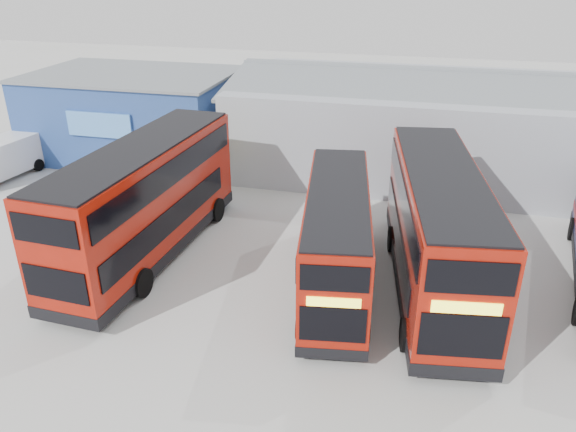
{
  "coord_description": "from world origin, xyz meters",
  "views": [
    {
      "loc": [
        3.74,
        -13.3,
        11.8
      ],
      "look_at": [
        -1.25,
        6.66,
        2.1
      ],
      "focal_mm": 35.0,
      "sensor_mm": 36.0,
      "label": 1
    }
  ],
  "objects_px": {
    "office_block": "(135,114)",
    "double_decker_right": "(436,232)",
    "maintenance_shed": "(500,129)",
    "double_decker_centre": "(336,241)",
    "double_decker_left": "(145,203)"
  },
  "relations": [
    {
      "from": "office_block",
      "to": "double_decker_right",
      "type": "bearing_deg",
      "value": -32.77
    },
    {
      "from": "maintenance_shed",
      "to": "double_decker_centre",
      "type": "bearing_deg",
      "value": -115.36
    },
    {
      "from": "office_block",
      "to": "double_decker_centre",
      "type": "height_order",
      "value": "office_block"
    },
    {
      "from": "maintenance_shed",
      "to": "double_decker_left",
      "type": "distance_m",
      "value": 20.74
    },
    {
      "from": "office_block",
      "to": "double_decker_left",
      "type": "distance_m",
      "value": 14.05
    },
    {
      "from": "office_block",
      "to": "double_decker_centre",
      "type": "bearing_deg",
      "value": -40.5
    },
    {
      "from": "double_decker_centre",
      "to": "double_decker_right",
      "type": "bearing_deg",
      "value": 4.56
    },
    {
      "from": "double_decker_left",
      "to": "maintenance_shed",
      "type": "bearing_deg",
      "value": -133.4
    },
    {
      "from": "double_decker_left",
      "to": "double_decker_right",
      "type": "height_order",
      "value": "double_decker_left"
    },
    {
      "from": "maintenance_shed",
      "to": "double_decker_centre",
      "type": "distance_m",
      "value": 16.39
    },
    {
      "from": "double_decker_centre",
      "to": "maintenance_shed",
      "type": "bearing_deg",
      "value": 56.2
    },
    {
      "from": "double_decker_left",
      "to": "double_decker_right",
      "type": "xyz_separation_m",
      "value": [
        11.67,
        0.26,
        -0.05
      ]
    },
    {
      "from": "office_block",
      "to": "double_decker_centre",
      "type": "xyz_separation_m",
      "value": [
        14.98,
        -12.8,
        -0.58
      ]
    },
    {
      "from": "double_decker_left",
      "to": "double_decker_centre",
      "type": "distance_m",
      "value": 8.1
    },
    {
      "from": "maintenance_shed",
      "to": "double_decker_centre",
      "type": "height_order",
      "value": "maintenance_shed"
    }
  ]
}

